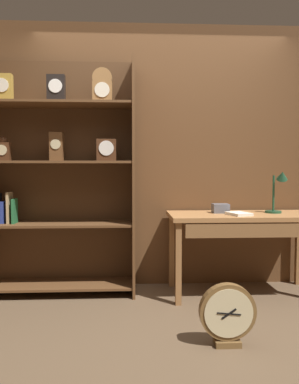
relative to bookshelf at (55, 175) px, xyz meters
The scene contains 8 objects.
ground_plane 1.83m from the bookshelf, 45.68° to the right, with size 10.00×10.00×0.00m, color brown.
back_wood_panel 1.06m from the bookshelf, 13.64° to the left, with size 4.80×0.05×2.60m, color brown.
bookshelf is the anchor object (origin of this frame).
workbench 1.81m from the bookshelf, ahead, with size 1.39×0.62×0.75m.
desk_lamp 2.09m from the bookshelf, ahead, with size 0.20×0.20×0.41m.
toolbox_small 1.58m from the bookshelf, ahead, with size 0.15×0.13×0.09m, color #595960.
open_repair_manual 1.72m from the bookshelf, ahead, with size 0.16×0.22×0.03m, color silver.
round_clock_large 1.98m from the bookshelf, 40.81° to the right, with size 0.37×0.11×0.41m.
Camera 1 is at (-0.31, -2.49, 1.15)m, focal length 35.01 mm.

